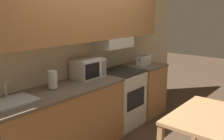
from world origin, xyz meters
TOP-DOWN VIEW (x-y plane):
  - ground_plane at (0.00, 0.00)m, footprint 16.00×16.00m
  - wall_back at (0.01, -0.07)m, footprint 5.56×0.38m
  - lower_counter_main at (-0.67, -0.31)m, footprint 1.84×0.65m
  - lower_counter_right_stub at (1.26, -0.31)m, footprint 0.66×0.65m
  - stove_range at (0.59, -0.30)m, footprint 0.67×0.61m
  - microwave at (-0.04, -0.19)m, footprint 0.44×0.32m
  - toaster at (1.23, -0.32)m, footprint 0.25×0.17m
  - sink_basin at (-1.27, -0.31)m, footprint 0.45×0.35m
  - paper_towel_roll at (-0.70, -0.24)m, footprint 0.13×0.13m
  - dining_table at (0.11, -1.85)m, footprint 1.05×0.64m

SIDE VIEW (x-z plane):
  - ground_plane at x=0.00m, z-range 0.00..0.00m
  - stove_range at x=0.59m, z-range 0.00..0.92m
  - lower_counter_main at x=-0.67m, z-range 0.00..0.92m
  - lower_counter_right_stub at x=1.26m, z-range 0.00..0.92m
  - dining_table at x=0.11m, z-range 0.26..1.01m
  - sink_basin at x=-1.27m, z-range 0.82..1.05m
  - toaster at x=1.23m, z-range 0.92..1.08m
  - paper_towel_roll at x=-0.70m, z-range 0.92..1.14m
  - microwave at x=-0.04m, z-range 0.92..1.19m
  - wall_back at x=0.01m, z-range 0.24..2.79m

